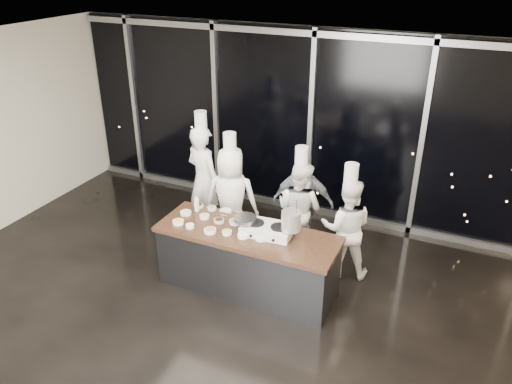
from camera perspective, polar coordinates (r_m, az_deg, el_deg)
ground at (r=6.52m, az=-4.44°, el=-15.13°), size 9.00×9.00×0.00m
room_shell at (r=5.24m, az=-3.59°, el=3.05°), size 9.02×7.02×3.21m
window_wall at (r=8.50m, az=6.34°, el=7.52°), size 8.90×0.11×3.20m
demo_counter at (r=6.88m, az=-0.97°, el=-7.81°), size 2.46×0.86×0.90m
stove at (r=6.58m, az=1.30°, el=-4.28°), size 0.69×0.46×0.14m
frying_pan at (r=6.61m, az=-1.29°, el=-3.07°), size 0.54×0.32×0.05m
stock_pot at (r=6.38m, az=4.04°, el=-3.27°), size 0.27×0.27×0.25m
prep_bowls at (r=6.85m, az=-4.36°, el=-3.41°), size 1.40×0.72×0.05m
squeeze_bottle at (r=7.15m, az=-6.80°, el=-1.30°), size 0.07×0.07×0.25m
chef_far_left at (r=8.06m, az=-5.99°, el=1.43°), size 0.78×0.64×2.07m
chef_left at (r=7.61m, az=-2.86°, el=-0.76°), size 0.93×0.73×1.91m
chef_center at (r=7.48m, az=4.97°, el=-1.92°), size 0.87×0.75×1.77m
guest at (r=7.63m, az=5.39°, el=-1.23°), size 0.99×0.54×1.59m
chef_right at (r=7.14m, az=10.28°, el=-3.98°), size 0.84×0.72×1.72m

